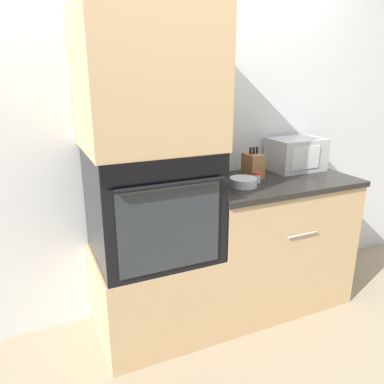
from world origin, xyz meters
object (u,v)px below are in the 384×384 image
(microwave, at_px, (296,154))
(condiment_jar_mid, at_px, (255,166))
(knife_block, at_px, (253,166))
(condiment_jar_far, at_px, (257,178))
(wall_oven, at_px, (152,203))
(bowl, at_px, (243,182))
(condiment_jar_near, at_px, (219,176))

(microwave, xyz_separation_m, condiment_jar_mid, (-0.27, 0.10, -0.08))
(condiment_jar_mid, bearing_deg, microwave, -20.13)
(microwave, relative_size, condiment_jar_mid, 5.66)
(microwave, xyz_separation_m, knife_block, (-0.40, -0.06, -0.03))
(microwave, xyz_separation_m, condiment_jar_far, (-0.44, -0.17, -0.08))
(condiment_jar_mid, bearing_deg, wall_oven, -164.11)
(microwave, height_order, knife_block, microwave)
(bowl, distance_m, condiment_jar_mid, 0.43)
(wall_oven, relative_size, knife_block, 3.30)
(knife_block, bearing_deg, bowl, -137.86)
(condiment_jar_far, bearing_deg, wall_oven, 178.06)
(microwave, distance_m, condiment_jar_near, 0.67)
(bowl, relative_size, condiment_jar_mid, 2.56)
(condiment_jar_near, bearing_deg, knife_block, 1.09)
(knife_block, relative_size, condiment_jar_near, 2.57)
(condiment_jar_mid, distance_m, condiment_jar_far, 0.32)
(microwave, distance_m, bowl, 0.61)
(knife_block, bearing_deg, condiment_jar_mid, 51.24)
(knife_block, bearing_deg, condiment_jar_far, -110.34)
(knife_block, distance_m, condiment_jar_near, 0.27)
(condiment_jar_near, height_order, condiment_jar_mid, condiment_jar_near)
(knife_block, bearing_deg, wall_oven, -173.05)
(bowl, relative_size, condiment_jar_far, 2.55)
(microwave, height_order, condiment_jar_far, microwave)
(wall_oven, height_order, microwave, wall_oven)
(condiment_jar_near, bearing_deg, condiment_jar_far, -26.48)
(microwave, bearing_deg, wall_oven, -172.65)
(bowl, height_order, condiment_jar_near, condiment_jar_near)
(microwave, distance_m, condiment_jar_mid, 0.30)
(wall_oven, distance_m, condiment_jar_far, 0.71)
(condiment_jar_far, bearing_deg, condiment_jar_mid, 58.18)
(microwave, bearing_deg, knife_block, -171.90)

